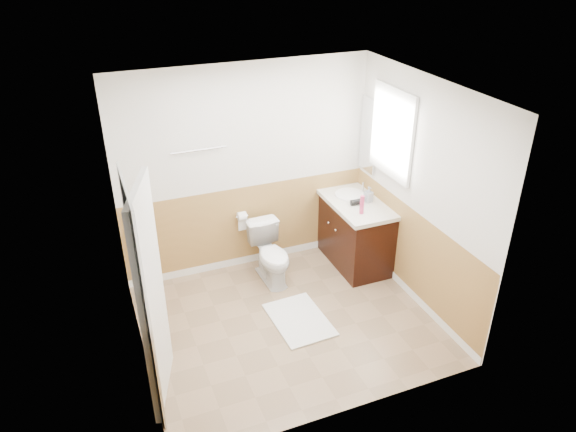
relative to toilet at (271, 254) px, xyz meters
name	(u,v)px	position (x,y,z in m)	size (l,w,h in m)	color
floor	(288,322)	(-0.12, -0.83, -0.34)	(3.00, 3.00, 0.00)	#8C7051
ceiling	(288,92)	(-0.12, -0.83, 2.16)	(3.00, 3.00, 0.00)	white
wall_back	(246,170)	(-0.12, 0.47, 0.91)	(3.00, 3.00, 0.00)	silver
wall_front	(351,295)	(-0.12, -2.13, 0.91)	(3.00, 3.00, 0.00)	silver
wall_left	(129,251)	(-1.62, -0.83, 0.91)	(3.00, 3.00, 0.00)	silver
wall_right	(420,195)	(1.38, -0.83, 0.91)	(3.00, 3.00, 0.00)	silver
wainscot_back	(249,227)	(-0.12, 0.46, 0.16)	(3.00, 3.00, 0.00)	#B18946
wainscot_front	(346,367)	(-0.12, -2.12, 0.16)	(3.00, 3.00, 0.00)	#B18946
wainscot_left	(141,318)	(-1.61, -0.83, 0.16)	(2.60, 2.60, 0.00)	#B18946
wainscot_right	(411,255)	(1.36, -0.83, 0.16)	(2.60, 2.60, 0.00)	#B18946
toilet	(271,254)	(0.00, 0.00, 0.00)	(0.38, 0.67, 0.69)	white
bath_mat	(299,320)	(0.00, -0.85, -0.33)	(0.55, 0.80, 0.02)	silver
vanity_cabinet	(353,233)	(1.09, 0.01, 0.06)	(0.55, 1.10, 0.80)	black
vanity_knob_left	(336,230)	(0.79, -0.09, 0.21)	(0.03, 0.03, 0.03)	silver
vanity_knob_right	(329,223)	(0.79, 0.11, 0.21)	(0.03, 0.03, 0.03)	#B7B7BE
countertop	(355,202)	(1.08, 0.01, 0.48)	(0.60, 1.15, 0.05)	silver
sink_basin	(350,194)	(1.09, 0.16, 0.52)	(0.36, 0.36, 0.02)	white
faucet	(363,188)	(1.27, 0.16, 0.58)	(0.02, 0.02, 0.14)	silver
lotion_bottle	(362,205)	(0.99, -0.32, 0.62)	(0.05, 0.05, 0.22)	#C4325F
soap_dispenser	(368,194)	(1.21, -0.08, 0.60)	(0.09, 0.09, 0.19)	#8B919D
hair_dryer_body	(356,202)	(1.04, -0.10, 0.54)	(0.07, 0.07, 0.14)	black
hair_dryer_handle	(354,205)	(1.01, -0.10, 0.51)	(0.03, 0.03, 0.07)	black
mirror_panel	(368,135)	(1.35, 0.27, 1.21)	(0.02, 0.35, 0.90)	silver
window_frame	(392,133)	(1.35, -0.24, 1.41)	(0.04, 0.80, 1.00)	white
window_glass	(393,132)	(1.36, -0.24, 1.41)	(0.01, 0.70, 0.90)	white
door	(152,298)	(-1.52, -1.28, 0.68)	(0.05, 0.80, 2.04)	white
door_frame	(142,300)	(-1.60, -1.28, 0.69)	(0.02, 0.92, 2.10)	white
door_knob	(154,282)	(-1.46, -0.95, 0.61)	(0.06, 0.06, 0.06)	silver
towel_bar	(199,150)	(-0.67, 0.42, 1.26)	(0.02, 0.02, 0.62)	silver
tp_holder_bar	(242,216)	(-0.22, 0.40, 0.36)	(0.02, 0.02, 0.14)	silver
tp_roll	(242,216)	(-0.22, 0.40, 0.36)	(0.11, 0.11, 0.10)	white
tp_sheet	(242,224)	(-0.22, 0.40, 0.25)	(0.10, 0.01, 0.16)	white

